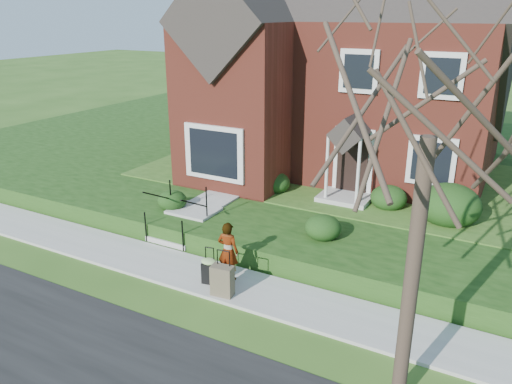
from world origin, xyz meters
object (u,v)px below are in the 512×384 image
Objects in this scene: woman at (228,251)px; front_steps at (185,221)px; suitcase_olive at (222,281)px; suitcase_black at (209,270)px; tree_verge at (433,106)px.

front_steps is at bearing -36.77° from woman.
woman is 1.35× the size of suitcase_olive.
front_steps is 3.07m from suitcase_black.
tree_verge reaches higher than suitcase_olive.
woman is 0.85m from suitcase_olive.
woman is 0.21× the size of tree_verge.
tree_verge is (4.93, -1.56, 4.61)m from suitcase_black.
suitcase_black is 0.64m from suitcase_olive.
suitcase_olive is 6.47m from tree_verge.
front_steps is 3.69m from suitcase_olive.
suitcase_black is at bearing 51.40° from woman.
front_steps reaches higher than suitcase_black.
tree_verge is (4.64, -1.97, 4.22)m from woman.
tree_verge is at bearing -26.98° from front_steps.
tree_verge is at bearing -26.97° from suitcase_black.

